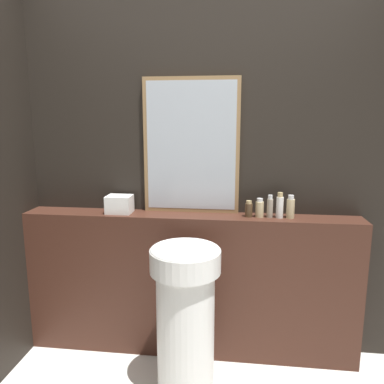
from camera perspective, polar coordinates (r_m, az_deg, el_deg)
The scene contains 10 objects.
wall_back at distance 2.55m, azimuth 0.02°, elevation 3.16°, with size 8.00×0.06×2.50m.
vanity_counter at distance 2.63m, azimuth -0.36°, elevation -13.90°, with size 2.23×0.22×0.98m.
pedestal_sink at distance 2.27m, azimuth -1.00°, elevation -18.53°, with size 0.40×0.40×0.90m.
mirror at distance 2.48m, azimuth -0.06°, elevation 7.00°, with size 0.64×0.03×0.89m.
towel_stack at distance 2.56m, azimuth -10.99°, elevation -1.84°, with size 0.17×0.13×0.12m.
shampoo_bottle at distance 2.44m, azimuth 8.64°, elevation -2.63°, with size 0.05×0.05×0.11m.
conditioner_bottle at distance 2.44m, azimuth 10.26°, elevation -2.48°, with size 0.05×0.05×0.12m.
lotion_bottle at distance 2.44m, azimuth 11.78°, elevation -2.27°, with size 0.04×0.04×0.15m.
body_wash_bottle at distance 2.44m, azimuth 13.22°, elevation -2.11°, with size 0.05×0.05×0.16m.
hand_soap_bottle at distance 2.45m, azimuth 14.78°, elevation -2.30°, with size 0.05×0.05×0.15m.
Camera 1 is at (0.31, -1.14, 1.60)m, focal length 35.00 mm.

